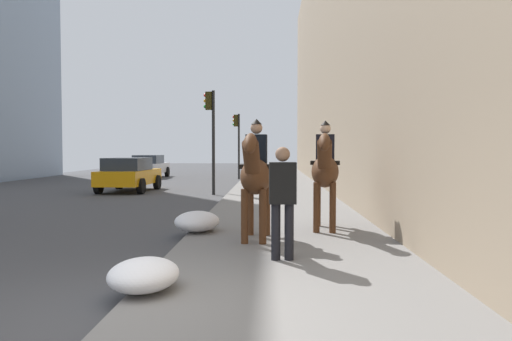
{
  "coord_description": "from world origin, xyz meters",
  "views": [
    {
      "loc": [
        -5.05,
        -1.64,
        1.78
      ],
      "look_at": [
        4.0,
        -1.38,
        1.4
      ],
      "focal_mm": 35.08,
      "sensor_mm": 36.0,
      "label": 1
    }
  ],
  "objects_px": {
    "mounted_horse_near": "(256,174)",
    "pedestrian_greeting": "(283,195)",
    "car_mid_lane": "(149,166)",
    "traffic_light_far_curb": "(237,136)",
    "mounted_horse_far": "(325,169)",
    "car_near_lane": "(129,174)",
    "traffic_light_near_curb": "(211,125)"
  },
  "relations": [
    {
      "from": "traffic_light_near_curb",
      "to": "traffic_light_far_curb",
      "type": "relative_size",
      "value": 1.04
    },
    {
      "from": "pedestrian_greeting",
      "to": "car_mid_lane",
      "type": "xyz_separation_m",
      "value": [
        24.01,
        7.88,
        -0.34
      ]
    },
    {
      "from": "car_mid_lane",
      "to": "mounted_horse_near",
      "type": "bearing_deg",
      "value": -161.17
    },
    {
      "from": "car_near_lane",
      "to": "car_mid_lane",
      "type": "bearing_deg",
      "value": 11.42
    },
    {
      "from": "mounted_horse_far",
      "to": "car_near_lane",
      "type": "xyz_separation_m",
      "value": [
        10.62,
        7.12,
        -0.61
      ]
    },
    {
      "from": "traffic_light_far_curb",
      "to": "car_mid_lane",
      "type": "bearing_deg",
      "value": 75.44
    },
    {
      "from": "mounted_horse_far",
      "to": "car_mid_lane",
      "type": "xyz_separation_m",
      "value": [
        21.14,
        8.83,
        -0.61
      ]
    },
    {
      "from": "mounted_horse_near",
      "to": "traffic_light_near_curb",
      "type": "xyz_separation_m",
      "value": [
        10.4,
        2.05,
        1.39
      ]
    },
    {
      "from": "traffic_light_far_curb",
      "to": "mounted_horse_far",
      "type": "bearing_deg",
      "value": -171.0
    },
    {
      "from": "mounted_horse_far",
      "to": "car_near_lane",
      "type": "height_order",
      "value": "mounted_horse_far"
    },
    {
      "from": "pedestrian_greeting",
      "to": "car_near_lane",
      "type": "relative_size",
      "value": 0.43
    },
    {
      "from": "mounted_horse_near",
      "to": "mounted_horse_far",
      "type": "bearing_deg",
      "value": 135.3
    },
    {
      "from": "car_mid_lane",
      "to": "traffic_light_near_curb",
      "type": "relative_size",
      "value": 1.0
    },
    {
      "from": "car_near_lane",
      "to": "traffic_light_near_curb",
      "type": "xyz_separation_m",
      "value": [
        -1.44,
        -3.68,
        1.96
      ]
    },
    {
      "from": "mounted_horse_far",
      "to": "traffic_light_far_curb",
      "type": "xyz_separation_m",
      "value": [
        19.66,
        3.12,
        1.26
      ]
    },
    {
      "from": "mounted_horse_far",
      "to": "pedestrian_greeting",
      "type": "relative_size",
      "value": 1.33
    },
    {
      "from": "mounted_horse_near",
      "to": "traffic_light_near_curb",
      "type": "height_order",
      "value": "traffic_light_near_curb"
    },
    {
      "from": "mounted_horse_near",
      "to": "pedestrian_greeting",
      "type": "xyz_separation_m",
      "value": [
        -1.65,
        -0.45,
        -0.24
      ]
    },
    {
      "from": "mounted_horse_far",
      "to": "car_mid_lane",
      "type": "relative_size",
      "value": 0.55
    },
    {
      "from": "mounted_horse_near",
      "to": "traffic_light_far_curb",
      "type": "height_order",
      "value": "traffic_light_far_curb"
    },
    {
      "from": "mounted_horse_far",
      "to": "traffic_light_far_curb",
      "type": "relative_size",
      "value": 0.58
    },
    {
      "from": "mounted_horse_far",
      "to": "car_mid_lane",
      "type": "height_order",
      "value": "mounted_horse_far"
    },
    {
      "from": "pedestrian_greeting",
      "to": "traffic_light_far_curb",
      "type": "relative_size",
      "value": 0.43
    },
    {
      "from": "car_mid_lane",
      "to": "traffic_light_near_curb",
      "type": "xyz_separation_m",
      "value": [
        -11.96,
        -5.38,
        1.97
      ]
    },
    {
      "from": "traffic_light_far_curb",
      "to": "traffic_light_near_curb",
      "type": "bearing_deg",
      "value": 178.19
    },
    {
      "from": "mounted_horse_near",
      "to": "pedestrian_greeting",
      "type": "distance_m",
      "value": 1.72
    },
    {
      "from": "car_mid_lane",
      "to": "car_near_lane",
      "type": "bearing_deg",
      "value": -170.37
    },
    {
      "from": "car_mid_lane",
      "to": "traffic_light_far_curb",
      "type": "relative_size",
      "value": 1.05
    },
    {
      "from": "car_near_lane",
      "to": "traffic_light_near_curb",
      "type": "bearing_deg",
      "value": -109.09
    },
    {
      "from": "mounted_horse_far",
      "to": "car_near_lane",
      "type": "distance_m",
      "value": 12.8
    },
    {
      "from": "mounted_horse_near",
      "to": "car_mid_lane",
      "type": "relative_size",
      "value": 0.54
    },
    {
      "from": "mounted_horse_near",
      "to": "car_near_lane",
      "type": "bearing_deg",
      "value": -150.0
    }
  ]
}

